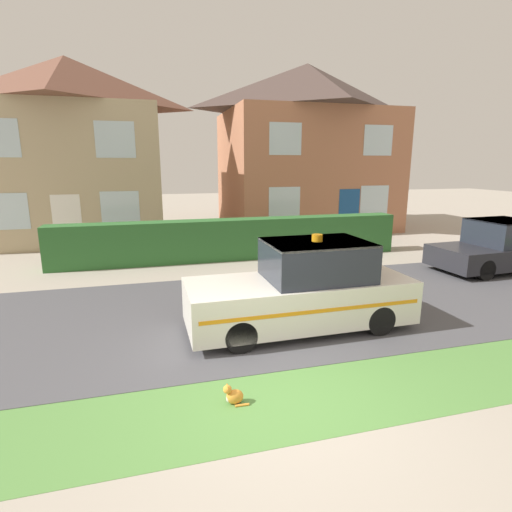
{
  "coord_description": "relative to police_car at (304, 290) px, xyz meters",
  "views": [
    {
      "loc": [
        -1.62,
        -4.61,
        3.19
      ],
      "look_at": [
        0.8,
        4.32,
        1.05
      ],
      "focal_mm": 28.0,
      "sensor_mm": 36.0,
      "label": 1
    }
  ],
  "objects": [
    {
      "name": "garden_hedge",
      "position": [
        -0.09,
        6.15,
        -0.1
      ],
      "size": [
        11.8,
        0.77,
        1.37
      ],
      "primitive_type": "cube",
      "color": "#2D662D",
      "rests_on": "ground"
    },
    {
      "name": "ground_plane",
      "position": [
        -1.23,
        -2.34,
        -0.79
      ],
      "size": [
        80.0,
        80.0,
        0.0
      ],
      "primitive_type": "plane",
      "color": "#A89E8E"
    },
    {
      "name": "house_right",
      "position": [
        4.95,
        12.37,
        3.23
      ],
      "size": [
        8.23,
        6.56,
        7.89
      ],
      "color": "#A86B4C",
      "rests_on": "ground"
    },
    {
      "name": "police_car",
      "position": [
        0.0,
        0.0,
        0.0
      ],
      "size": [
        4.4,
        1.69,
        1.86
      ],
      "rotation": [
        0.0,
        0.0,
        3.15
      ],
      "color": "black",
      "rests_on": "road_strip"
    },
    {
      "name": "house_left",
      "position": [
        -5.78,
        11.88,
        3.0
      ],
      "size": [
        7.32,
        5.91,
        7.44
      ],
      "color": "tan",
      "rests_on": "ground"
    },
    {
      "name": "neighbour_car_near",
      "position": [
        7.39,
        2.61,
        -0.09
      ],
      "size": [
        3.99,
        1.93,
        1.53
      ],
      "rotation": [
        0.0,
        0.0,
        3.19
      ],
      "color": "black",
      "rests_on": "road_strip"
    },
    {
      "name": "road_strip",
      "position": [
        -1.23,
        1.21,
        -0.78
      ],
      "size": [
        28.0,
        5.51,
        0.01
      ],
      "primitive_type": "cube",
      "color": "#4C4C51",
      "rests_on": "ground"
    },
    {
      "name": "cat",
      "position": [
        -1.88,
        -2.19,
        -0.67
      ],
      "size": [
        0.34,
        0.2,
        0.3
      ],
      "rotation": [
        0.0,
        0.0,
        3.11
      ],
      "color": "orange",
      "rests_on": "ground"
    },
    {
      "name": "wheelie_bin",
      "position": [
        -3.27,
        6.43,
        -0.22
      ],
      "size": [
        0.78,
        0.81,
        1.12
      ],
      "rotation": [
        0.0,
        0.0,
        -0.24
      ],
      "color": "#474C8C",
      "rests_on": "ground"
    },
    {
      "name": "lawn_verge",
      "position": [
        -1.23,
        -2.37,
        -0.79
      ],
      "size": [
        28.0,
        1.64,
        0.01
      ],
      "primitive_type": "cube",
      "color": "#568C42",
      "rests_on": "ground"
    }
  ]
}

